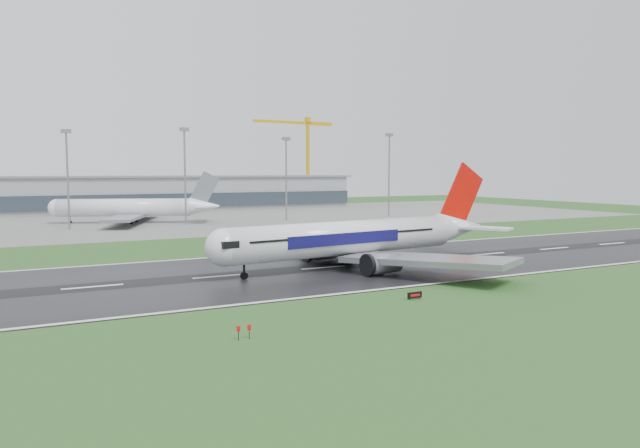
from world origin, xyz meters
TOP-DOWN VIEW (x-y plane):
  - ground at (0.00, 0.00)m, footprint 520.00×520.00m
  - runway at (0.00, 0.00)m, footprint 400.00×45.00m
  - apron at (0.00, 125.00)m, footprint 400.00×130.00m
  - terminal at (0.00, 185.00)m, footprint 240.00×36.00m
  - main_airliner at (27.91, -1.40)m, footprint 70.11×67.48m
  - parked_airliner at (5.10, 114.52)m, footprint 74.13×71.81m
  - tower_crane at (114.03, 200.00)m, footprint 48.15×5.80m
  - runway_sign at (19.06, -29.45)m, footprint 2.31×0.37m
  - floodmast_2 at (-15.96, 100.00)m, footprint 0.64×0.64m
  - floodmast_3 at (20.05, 100.00)m, footprint 0.64×0.64m
  - floodmast_4 at (56.76, 100.00)m, footprint 0.64×0.64m
  - floodmast_5 at (101.05, 100.00)m, footprint 0.64×0.64m

SIDE VIEW (x-z plane):
  - ground at x=0.00m, z-range 0.00..0.00m
  - apron at x=0.00m, z-range 0.00..0.08m
  - runway at x=0.00m, z-range 0.00..0.10m
  - runway_sign at x=19.06m, z-range 0.00..1.04m
  - terminal at x=0.00m, z-range 0.00..15.00m
  - parked_airliner at x=5.10m, z-range 0.08..17.22m
  - main_airliner at x=27.91m, z-range 0.10..18.79m
  - floodmast_4 at x=56.76m, z-range 0.00..28.85m
  - floodmast_2 at x=-15.96m, z-range 0.00..29.32m
  - floodmast_3 at x=20.05m, z-range 0.00..31.03m
  - floodmast_5 at x=101.05m, z-range 0.00..31.50m
  - tower_crane at x=114.03m, z-range 0.00..47.21m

